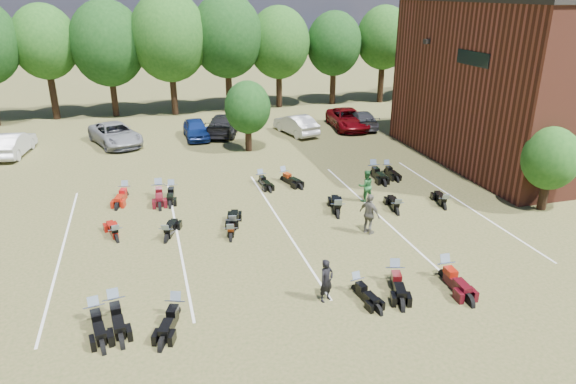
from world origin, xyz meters
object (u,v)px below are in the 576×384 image
object	(u,v)px
car_4	(196,129)
person_grey	(370,214)
person_black	(326,281)
motorcycle_3	(356,292)
motorcycle_14	(160,196)
person_green	(366,186)
motorcycle_7	(117,241)
motorcycle_0	(116,315)

from	to	relation	value
car_4	person_grey	size ratio (longest dim) A/B	2.20
person_black	motorcycle_3	bearing A→B (deg)	-15.78
person_grey	motorcycle_14	bearing A→B (deg)	24.63
car_4	person_grey	world-z (taller)	person_grey
person_green	motorcycle_3	bearing A→B (deg)	65.10
person_grey	motorcycle_3	bearing A→B (deg)	124.47
person_green	motorcycle_7	size ratio (longest dim) A/B	0.85
person_black	motorcycle_3	distance (m)	1.56
motorcycle_0	person_grey	bearing A→B (deg)	9.90
person_green	car_4	bearing A→B (deg)	-63.41
person_black	motorcycle_14	bearing A→B (deg)	88.72
motorcycle_3	motorcycle_14	bearing A→B (deg)	111.27
motorcycle_0	motorcycle_3	size ratio (longest dim) A/B	1.21
motorcycle_3	car_4	bearing A→B (deg)	90.19
car_4	motorcycle_0	size ratio (longest dim) A/B	1.77
person_grey	motorcycle_14	distance (m)	11.88
person_black	motorcycle_0	size ratio (longest dim) A/B	0.68
person_grey	motorcycle_0	distance (m)	11.83
motorcycle_14	car_4	bearing A→B (deg)	75.78
person_green	person_grey	bearing A→B (deg)	69.40
car_4	person_black	size ratio (longest dim) A/B	2.59
person_green	person_grey	xyz separation A→B (m)	(-1.46, -3.70, 0.10)
motorcycle_7	motorcycle_14	size ratio (longest dim) A/B	0.82
person_grey	person_black	bearing A→B (deg)	114.66
motorcycle_7	motorcycle_14	bearing A→B (deg)	-126.77
person_green	motorcycle_0	distance (m)	14.65
motorcycle_14	person_black	bearing A→B (deg)	-64.22
motorcycle_0	motorcycle_7	distance (m)	6.00
person_green	motorcycle_7	world-z (taller)	person_green
car_4	person_black	world-z (taller)	person_black
person_green	motorcycle_14	xyz separation A→B (m)	(-10.66, 3.76, -0.88)
person_green	motorcycle_3	distance (m)	9.16
person_black	person_grey	xyz separation A→B (m)	(3.83, 4.72, 0.15)
motorcycle_0	motorcycle_14	world-z (taller)	motorcycle_14
person_grey	car_4	bearing A→B (deg)	-9.17
person_black	motorcycle_14	xyz separation A→B (m)	(-5.37, 12.18, -0.83)
person_black	motorcycle_7	size ratio (longest dim) A/B	0.80
motorcycle_14	motorcycle_3	bearing A→B (deg)	-58.85
person_black	motorcycle_14	world-z (taller)	person_black
person_grey	motorcycle_0	size ratio (longest dim) A/B	0.80
motorcycle_14	person_green	bearing A→B (deg)	-17.46
car_4	motorcycle_14	distance (m)	12.00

